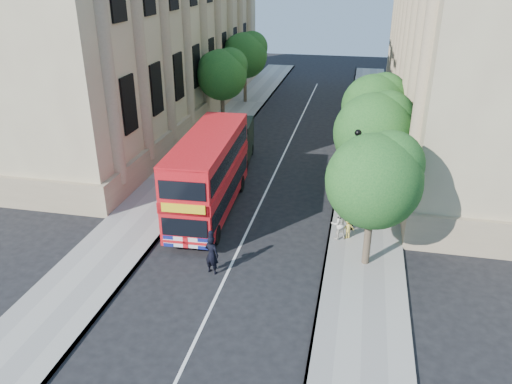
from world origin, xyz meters
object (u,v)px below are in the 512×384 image
Objects in this scene: box_van at (236,144)px; police_constable at (212,255)px; double_decker_bus at (209,172)px; lamp_post at (353,185)px; woman_pedestrian at (339,224)px.

box_van is 13.23m from police_constable.
double_decker_bus is at bearing -55.04° from police_constable.
lamp_post is at bearing -121.15° from police_constable.
box_van is at bearing -62.91° from police_constable.
woman_pedestrian is (6.88, -1.62, -1.40)m from double_decker_bus.
box_van reaches higher than woman_pedestrian.
woman_pedestrian is (5.12, 3.92, 0.02)m from police_constable.
box_van is (-7.89, 8.03, -1.20)m from lamp_post.
lamp_post is 2.00m from woman_pedestrian.
police_constable is (-5.65, -5.00, -1.62)m from lamp_post.
box_van is at bearing 134.49° from lamp_post.
double_decker_bus reaches higher than box_van.
double_decker_bus is 7.21m from woman_pedestrian.
box_van is 11.72m from woman_pedestrian.
lamp_post reaches higher than woman_pedestrian.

